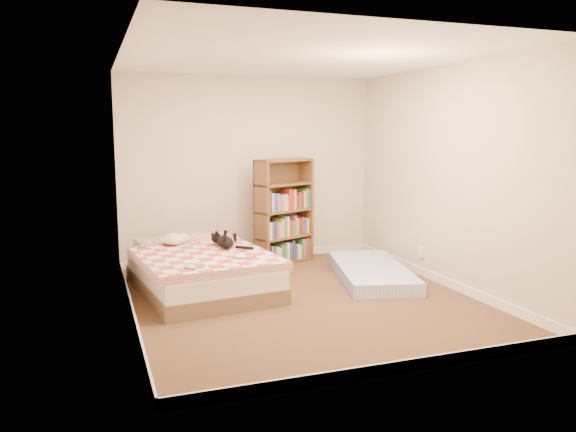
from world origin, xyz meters
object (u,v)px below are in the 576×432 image
object	(u,v)px
bed	(201,270)
white_dog	(174,239)
black_cat	(225,241)
bookshelf	(284,224)
floor_mattress	(371,272)

from	to	relation	value
bed	white_dog	bearing A→B (deg)	109.33
black_cat	white_dog	world-z (taller)	black_cat
bookshelf	floor_mattress	world-z (taller)	bookshelf
bookshelf	white_dog	bearing A→B (deg)	176.26
black_cat	floor_mattress	bearing A→B (deg)	-24.91
bed	bookshelf	size ratio (longest dim) A/B	1.42
bed	floor_mattress	xyz separation A→B (m)	(2.04, -0.17, -0.15)
bed	white_dog	world-z (taller)	white_dog
bookshelf	floor_mattress	size ratio (longest dim) A/B	0.81
black_cat	white_dog	distance (m)	0.62
bed	bookshelf	distance (m)	1.69
black_cat	bookshelf	bearing A→B (deg)	25.63
bed	bookshelf	xyz separation A→B (m)	(1.33, 1.00, 0.30)
white_dog	black_cat	bearing A→B (deg)	-59.18
floor_mattress	white_dog	size ratio (longest dim) A/B	4.68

